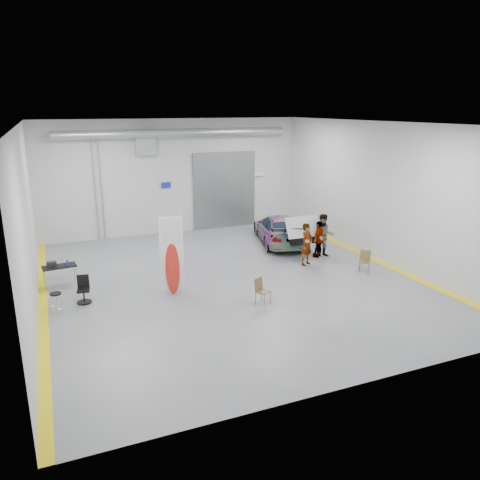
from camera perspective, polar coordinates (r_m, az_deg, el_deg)
name	(u,v)px	position (r m, az deg, el deg)	size (l,w,h in m)	color
ground	(230,279)	(18.55, -1.26, -4.82)	(16.00, 16.00, 0.00)	slate
room_shell	(215,169)	(19.67, -3.05, 8.63)	(14.02, 16.18, 6.01)	silver
sedan_car	(279,229)	(23.36, 4.79, 1.34)	(1.98, 4.87, 1.41)	silver
person_a	(307,244)	(20.18, 8.14, -0.51)	(0.67, 0.44, 1.83)	#9A6F54
person_b	(324,235)	(21.42, 10.16, 0.55)	(0.96, 0.74, 1.97)	slate
person_c	(319,239)	(21.33, 9.59, 0.11)	(0.97, 0.40, 1.68)	brown
surfboard_display	(173,261)	(17.01, -8.14, -2.53)	(0.85, 0.33, 3.04)	white
folding_chair_near	(263,296)	(16.25, 2.80, -6.86)	(0.58, 0.63, 0.91)	brown
folding_chair_far	(364,266)	(19.87, 14.89, -3.08)	(0.59, 0.66, 0.90)	brown
shop_stool	(57,304)	(16.57, -21.45, -7.22)	(0.38, 0.38, 0.74)	black
work_table	(57,266)	(19.01, -21.38, -2.98)	(1.28, 0.74, 1.00)	#979A9F
office_chair	(83,291)	(17.18, -18.55, -5.92)	(0.51, 0.51, 0.96)	black
trunk_lid	(302,225)	(21.33, 7.52, 1.85)	(1.65, 1.00, 0.04)	silver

